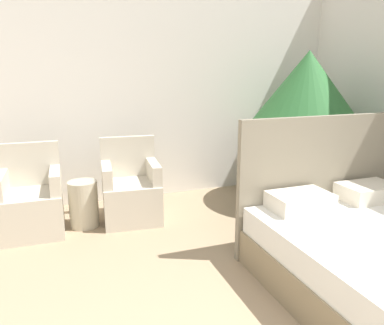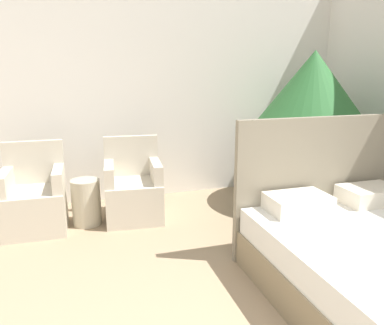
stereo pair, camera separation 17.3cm
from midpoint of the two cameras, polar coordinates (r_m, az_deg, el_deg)
wall_back at (r=4.76m, az=-11.99°, el=11.52°), size 10.00×0.06×2.90m
armchair_near_window_left at (r=4.18m, az=-24.40°, el=-5.97°), size 0.61×0.59×0.90m
armchair_near_window_right at (r=4.21m, az=-10.41°, el=-4.78°), size 0.65×0.63×0.90m
potted_palm at (r=4.68m, az=16.05°, el=9.89°), size 1.39×1.39×1.85m
side_table at (r=4.17m, az=-17.34°, el=-6.06°), size 0.30×0.30×0.50m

